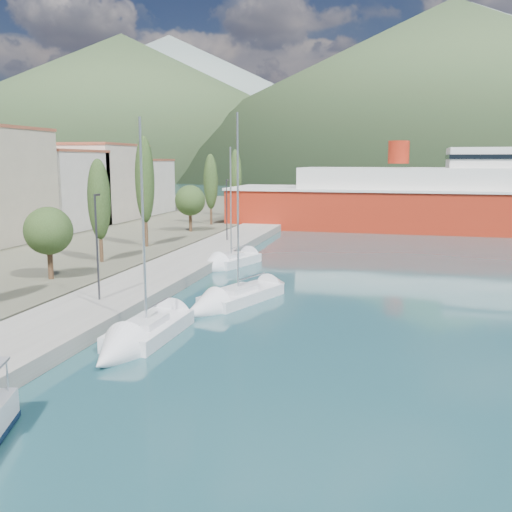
# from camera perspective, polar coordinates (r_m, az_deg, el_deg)

# --- Properties ---
(ground) EXTENTS (1400.00, 1400.00, 0.00)m
(ground) POSITION_cam_1_polar(r_m,az_deg,el_deg) (136.63, 10.68, 5.68)
(ground) COLOR #204B52
(quay) EXTENTS (5.00, 88.00, 0.80)m
(quay) POSITION_cam_1_polar(r_m,az_deg,el_deg) (45.97, -7.36, -0.98)
(quay) COLOR gray
(quay) RESTS_ON ground
(town_buildings) EXTENTS (9.20, 69.20, 11.30)m
(town_buildings) POSITION_cam_1_polar(r_m,az_deg,el_deg) (66.15, -22.94, 6.04)
(town_buildings) COLOR beige
(town_buildings) RESTS_ON land_strip
(tree_row) EXTENTS (3.46, 64.74, 10.28)m
(tree_row) POSITION_cam_1_polar(r_m,az_deg,el_deg) (53.24, -11.63, 5.88)
(tree_row) COLOR #47301E
(tree_row) RESTS_ON land_strip
(lamp_posts) EXTENTS (0.15, 45.82, 6.06)m
(lamp_posts) POSITION_cam_1_polar(r_m,az_deg,el_deg) (35.34, -14.00, 1.72)
(lamp_posts) COLOR #2D2D33
(lamp_posts) RESTS_ON quay
(sailboat_near) EXTENTS (2.59, 8.16, 11.66)m
(sailboat_near) POSITION_cam_1_polar(r_m,az_deg,el_deg) (27.50, -12.34, -8.47)
(sailboat_near) COLOR silver
(sailboat_near) RESTS_ON ground
(sailboat_mid) EXTENTS (5.21, 8.87, 12.42)m
(sailboat_mid) POSITION_cam_1_polar(r_m,az_deg,el_deg) (34.23, -3.47, -4.71)
(sailboat_mid) COLOR silver
(sailboat_mid) RESTS_ON ground
(sailboat_far) EXTENTS (4.47, 7.67, 10.74)m
(sailboat_far) POSITION_cam_1_polar(r_m,az_deg,el_deg) (46.85, -3.48, -0.84)
(sailboat_far) COLOR silver
(sailboat_far) RESTS_ON ground
(ferry) EXTENTS (59.72, 13.51, 11.82)m
(ferry) POSITION_cam_1_polar(r_m,az_deg,el_deg) (76.38, 20.26, 5.08)
(ferry) COLOR #9E2311
(ferry) RESTS_ON ground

